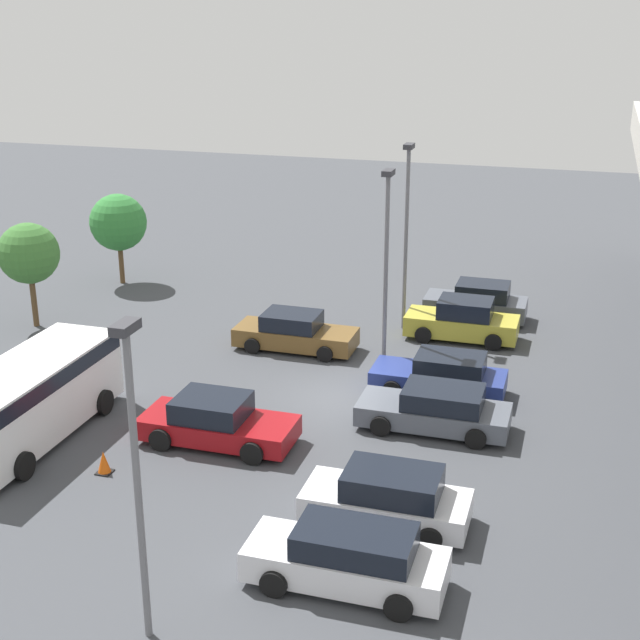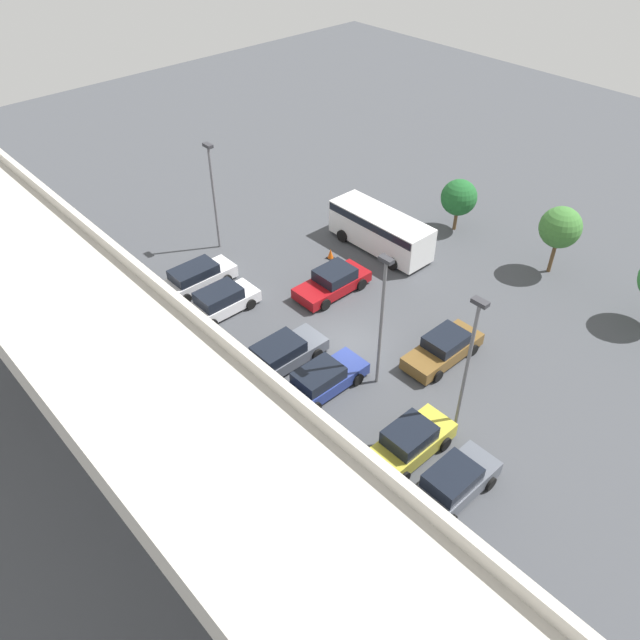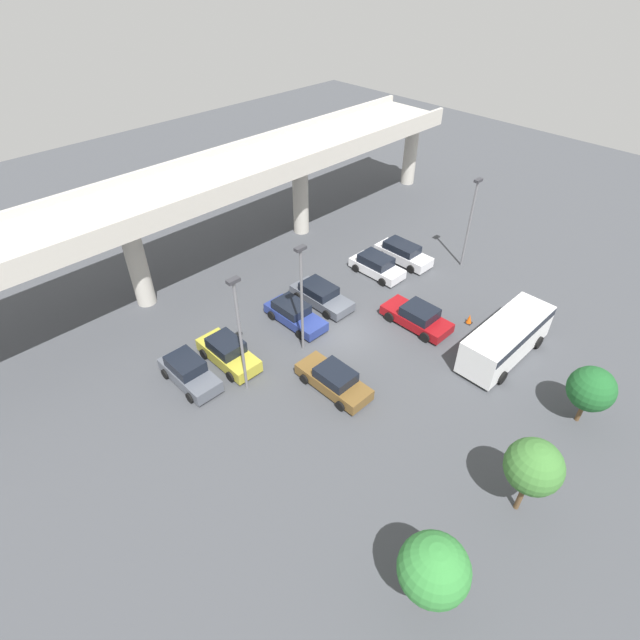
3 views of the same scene
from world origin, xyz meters
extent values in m
plane|color=#424449|center=(0.00, 0.00, 0.00)|extent=(97.81, 97.81, 0.00)
cube|color=#BCB7AD|center=(0.00, 12.54, 7.17)|extent=(45.64, 6.23, 0.90)
cube|color=#BCB7AD|center=(0.00, 9.57, 7.89)|extent=(45.64, 0.30, 0.55)
cube|color=#BCB7AD|center=(0.00, 15.50, 7.89)|extent=(45.64, 0.30, 0.55)
cylinder|color=#BCB7AD|center=(-7.61, 12.54, 3.36)|extent=(1.33, 1.33, 6.72)
cylinder|color=#BCB7AD|center=(7.61, 12.54, 3.36)|extent=(1.33, 1.33, 6.72)
cube|color=#515660|center=(-9.78, 3.43, 0.56)|extent=(1.77, 4.33, 0.77)
cube|color=black|center=(-9.78, 3.71, 1.28)|extent=(1.63, 2.20, 0.69)
cylinder|color=black|center=(-8.87, 2.09, 0.32)|extent=(0.22, 0.63, 0.63)
cylinder|color=black|center=(-10.69, 2.09, 0.32)|extent=(0.22, 0.63, 0.63)
cylinder|color=black|center=(-8.87, 4.77, 0.32)|extent=(0.22, 0.63, 0.63)
cylinder|color=black|center=(-10.69, 4.77, 0.32)|extent=(0.22, 0.63, 0.63)
cube|color=gold|center=(-7.12, 3.22, 0.58)|extent=(1.78, 4.50, 0.79)
cube|color=black|center=(-7.12, 3.35, 1.34)|extent=(1.64, 2.14, 0.72)
cylinder|color=black|center=(-6.21, 1.83, 0.34)|extent=(0.22, 0.68, 0.68)
cylinder|color=black|center=(-8.03, 1.83, 0.34)|extent=(0.22, 0.68, 0.68)
cylinder|color=black|center=(-6.21, 4.62, 0.34)|extent=(0.22, 0.68, 0.68)
cylinder|color=black|center=(-8.03, 4.62, 0.34)|extent=(0.22, 0.68, 0.68)
cube|color=brown|center=(-4.06, -2.87, 0.52)|extent=(1.80, 4.77, 0.70)
cube|color=black|center=(-4.06, -3.04, 1.19)|extent=(1.66, 2.18, 0.63)
cylinder|color=black|center=(-4.98, -1.39, 0.31)|extent=(0.22, 0.62, 0.62)
cylinder|color=black|center=(-3.14, -1.39, 0.31)|extent=(0.22, 0.62, 0.62)
cylinder|color=black|center=(-4.98, -4.35, 0.31)|extent=(0.22, 0.62, 0.62)
cylinder|color=black|center=(-3.14, -4.35, 0.31)|extent=(0.22, 0.62, 0.62)
cube|color=navy|center=(-1.51, 3.24, 0.50)|extent=(1.79, 4.65, 0.65)
cube|color=black|center=(-1.51, 3.63, 1.14)|extent=(1.64, 2.35, 0.63)
cylinder|color=black|center=(-0.60, 1.79, 0.32)|extent=(0.22, 0.65, 0.65)
cylinder|color=black|center=(-2.43, 1.79, 0.32)|extent=(0.22, 0.65, 0.65)
cylinder|color=black|center=(-0.60, 4.68, 0.32)|extent=(0.22, 0.65, 0.65)
cylinder|color=black|center=(-2.43, 4.68, 0.32)|extent=(0.22, 0.65, 0.65)
cube|color=#515660|center=(1.32, 3.56, 0.51)|extent=(1.89, 4.83, 0.65)
cube|color=black|center=(1.32, 3.86, 1.14)|extent=(1.74, 2.49, 0.61)
cylinder|color=black|center=(2.28, 2.07, 0.33)|extent=(0.22, 0.66, 0.66)
cylinder|color=black|center=(0.35, 2.07, 0.33)|extent=(0.22, 0.66, 0.66)
cylinder|color=black|center=(2.28, 5.06, 0.33)|extent=(0.22, 0.66, 0.66)
cylinder|color=black|center=(0.35, 5.06, 0.33)|extent=(0.22, 0.66, 0.66)
cube|color=maroon|center=(4.20, -2.65, 0.52)|extent=(1.97, 4.82, 0.65)
cube|color=black|center=(4.20, -2.86, 1.18)|extent=(1.81, 2.18, 0.67)
cylinder|color=black|center=(3.20, -1.15, 0.36)|extent=(0.22, 0.71, 0.71)
cylinder|color=black|center=(5.21, -1.15, 0.36)|extent=(0.22, 0.71, 0.71)
cylinder|color=black|center=(3.20, -4.14, 0.36)|extent=(0.22, 0.71, 0.71)
cylinder|color=black|center=(5.21, -4.14, 0.36)|extent=(0.22, 0.71, 0.71)
cube|color=silver|center=(7.12, 3.34, 0.52)|extent=(1.82, 4.36, 0.69)
cube|color=black|center=(7.12, 3.50, 1.19)|extent=(1.67, 2.49, 0.67)
cylinder|color=black|center=(8.05, 1.99, 0.31)|extent=(0.22, 0.63, 0.63)
cylinder|color=black|center=(6.19, 1.99, 0.31)|extent=(0.22, 0.63, 0.63)
cylinder|color=black|center=(8.05, 4.69, 0.31)|extent=(0.22, 0.63, 0.63)
cylinder|color=black|center=(6.19, 4.69, 0.31)|extent=(0.22, 0.63, 0.63)
cube|color=silver|center=(10.03, 3.04, 0.56)|extent=(1.73, 4.72, 0.75)
cube|color=black|center=(10.03, 3.26, 1.23)|extent=(1.59, 2.76, 0.60)
cylinder|color=black|center=(10.92, 1.58, 0.33)|extent=(0.22, 0.66, 0.66)
cylinder|color=black|center=(9.15, 1.58, 0.33)|extent=(0.22, 0.66, 0.66)
cylinder|color=black|center=(10.92, 4.50, 0.33)|extent=(0.22, 0.66, 0.66)
cylinder|color=black|center=(9.15, 4.50, 0.33)|extent=(0.22, 0.66, 0.66)
cube|color=white|center=(5.67, -8.35, 1.37)|extent=(7.31, 2.40, 2.28)
cube|color=black|center=(5.67, -8.35, 2.18)|extent=(7.17, 2.45, 0.50)
cylinder|color=black|center=(3.40, -9.57, 0.42)|extent=(0.84, 0.29, 0.84)
cylinder|color=black|center=(3.40, -7.12, 0.42)|extent=(0.84, 0.29, 0.84)
cylinder|color=black|center=(7.94, -9.57, 0.42)|extent=(0.84, 0.29, 0.84)
cylinder|color=black|center=(7.94, -7.12, 0.42)|extent=(0.84, 0.29, 0.84)
cylinder|color=slate|center=(12.97, -0.57, 3.50)|extent=(0.16, 0.16, 7.01)
cube|color=#333338|center=(12.97, -0.57, 7.11)|extent=(0.70, 0.35, 0.20)
cylinder|color=slate|center=(-2.95, 0.94, 3.65)|extent=(0.16, 0.16, 7.31)
cube|color=#333338|center=(-2.95, 0.94, 7.41)|extent=(0.70, 0.35, 0.20)
cylinder|color=slate|center=(-7.70, 0.69, 3.76)|extent=(0.16, 0.16, 7.53)
cube|color=#333338|center=(-7.70, 0.69, 7.63)|extent=(0.70, 0.35, 0.20)
cylinder|color=brown|center=(-3.43, -14.29, 1.06)|extent=(0.24, 0.24, 2.11)
sphere|color=#3D7533|center=(-3.43, -14.29, 3.19)|extent=(2.53, 2.53, 2.53)
cylinder|color=brown|center=(3.84, -14.00, 0.71)|extent=(0.24, 0.24, 1.41)
sphere|color=#1E5B28|center=(3.84, -14.00, 2.45)|extent=(2.44, 2.44, 2.44)
cube|color=black|center=(6.96, -5.10, 0.02)|extent=(0.44, 0.44, 0.04)
cone|color=#EA590F|center=(6.96, -5.10, 0.35)|extent=(0.40, 0.40, 0.70)
camera|label=1|loc=(27.12, 7.61, 12.91)|focal=50.00mm
camera|label=2|loc=(-17.80, 18.38, 22.42)|focal=35.00mm
camera|label=3|loc=(-18.99, -17.02, 21.52)|focal=28.00mm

